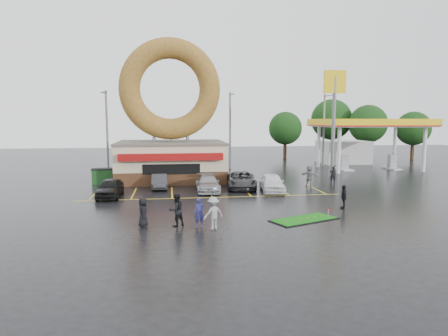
{
  "coord_description": "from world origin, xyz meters",
  "views": [
    {
      "loc": [
        -3.11,
        -25.88,
        5.78
      ],
      "look_at": [
        0.89,
        3.49,
        2.2
      ],
      "focal_mm": 32.0,
      "sensor_mm": 36.0,
      "label": 1
    }
  ],
  "objects": [
    {
      "name": "person_hoodie",
      "position": [
        -0.88,
        -5.33,
        0.87
      ],
      "size": [
        1.29,
        1.03,
        1.75
      ],
      "primitive_type": "imported",
      "rotation": [
        0.0,
        0.0,
        3.53
      ],
      "color": "gray",
      "rests_on": "ground"
    },
    {
      "name": "streetlight_right",
      "position": [
        16.0,
        21.92,
        4.78
      ],
      "size": [
        0.4,
        2.21,
        9.0
      ],
      "color": "slate",
      "rests_on": "ground"
    },
    {
      "name": "person_walker_far",
      "position": [
        11.8,
        8.94,
        0.76
      ],
      "size": [
        0.63,
        0.49,
        1.53
      ],
      "primitive_type": "imported",
      "rotation": [
        0.0,
        0.0,
        2.89
      ],
      "color": "black",
      "rests_on": "ground"
    },
    {
      "name": "ground",
      "position": [
        0.0,
        0.0,
        0.0
      ],
      "size": [
        120.0,
        120.0,
        0.0
      ],
      "primitive_type": "plane",
      "color": "black",
      "rests_on": "ground"
    },
    {
      "name": "donut_shop",
      "position": [
        -3.0,
        12.97,
        4.46
      ],
      "size": [
        10.2,
        8.7,
        13.5
      ],
      "color": "#472B19",
      "rests_on": "ground"
    },
    {
      "name": "car_dgrey",
      "position": [
        -4.04,
        8.0,
        0.61
      ],
      "size": [
        1.41,
        3.74,
        1.22
      ],
      "primitive_type": "imported",
      "rotation": [
        0.0,
        0.0,
        0.03
      ],
      "color": "#2C2C2E",
      "rests_on": "ground"
    },
    {
      "name": "streetlight_left",
      "position": [
        -10.0,
        19.92,
        4.78
      ],
      "size": [
        0.4,
        2.21,
        9.0
      ],
      "color": "slate",
      "rests_on": "ground"
    },
    {
      "name": "person_bystander",
      "position": [
        -4.61,
        -4.32,
        0.8
      ],
      "size": [
        0.6,
        0.84,
        1.61
      ],
      "primitive_type": "imported",
      "rotation": [
        0.0,
        0.0,
        1.69
      ],
      "color": "black",
      "rests_on": "ground"
    },
    {
      "name": "dumpster",
      "position": [
        -9.26,
        11.36,
        0.65
      ],
      "size": [
        1.92,
        1.38,
        1.3
      ],
      "primitive_type": "cube",
      "rotation": [
        0.0,
        0.0,
        0.11
      ],
      "color": "#1A441C",
      "rests_on": "ground"
    },
    {
      "name": "tree_far_d",
      "position": [
        14.0,
        32.0,
        4.53
      ],
      "size": [
        4.9,
        4.9,
        7.0
      ],
      "color": "#332114",
      "rests_on": "ground"
    },
    {
      "name": "tree_far_b",
      "position": [
        32.0,
        28.0,
        4.53
      ],
      "size": [
        4.9,
        4.9,
        7.0
      ],
      "color": "#332114",
      "rests_on": "ground"
    },
    {
      "name": "car_white",
      "position": [
        5.04,
        5.17,
        0.73
      ],
      "size": [
        2.17,
        4.47,
        1.47
      ],
      "primitive_type": "imported",
      "rotation": [
        0.0,
        0.0,
        -0.1
      ],
      "color": "white",
      "rests_on": "ground"
    },
    {
      "name": "car_black",
      "position": [
        -7.61,
        4.56,
        0.7
      ],
      "size": [
        1.84,
        4.2,
        1.41
      ],
      "primitive_type": "imported",
      "rotation": [
        0.0,
        0.0,
        -0.04
      ],
      "color": "black",
      "rests_on": "ground"
    },
    {
      "name": "car_grey",
      "position": [
        2.86,
        7.01,
        0.71
      ],
      "size": [
        2.96,
        5.34,
        1.41
      ],
      "primitive_type": "imported",
      "rotation": [
        0.0,
        0.0,
        -0.13
      ],
      "color": "#2C2C2E",
      "rests_on": "ground"
    },
    {
      "name": "shell_sign",
      "position": [
        13.0,
        12.0,
        7.38
      ],
      "size": [
        2.2,
        0.36,
        10.6
      ],
      "color": "slate",
      "rests_on": "ground"
    },
    {
      "name": "person_cameraman",
      "position": [
        8.12,
        -1.48,
        0.77
      ],
      "size": [
        0.67,
        0.98,
        1.55
      ],
      "primitive_type": "imported",
      "rotation": [
        0.0,
        0.0,
        -1.93
      ],
      "color": "black",
      "rests_on": "ground"
    },
    {
      "name": "person_blackjkt",
      "position": [
        -2.81,
        -4.41,
        0.89
      ],
      "size": [
        1.1,
        1.04,
        1.79
      ],
      "primitive_type": "imported",
      "rotation": [
        0.0,
        0.0,
        3.71
      ],
      "color": "black",
      "rests_on": "ground"
    },
    {
      "name": "person_walker_near",
      "position": [
        8.94,
        7.28,
        0.93
      ],
      "size": [
        1.62,
        1.6,
        1.86
      ],
      "primitive_type": "imported",
      "rotation": [
        0.0,
        0.0,
        2.37
      ],
      "color": "gray",
      "rests_on": "ground"
    },
    {
      "name": "car_silver",
      "position": [
        -0.11,
        6.04,
        0.65
      ],
      "size": [
        1.92,
        4.51,
        1.3
      ],
      "primitive_type": "imported",
      "rotation": [
        0.0,
        0.0,
        -0.02
      ],
      "color": "#96979B",
      "rests_on": "ground"
    },
    {
      "name": "streetlight_mid",
      "position": [
        4.0,
        20.92,
        4.78
      ],
      "size": [
        0.4,
        2.21,
        9.0
      ],
      "color": "slate",
      "rests_on": "ground"
    },
    {
      "name": "tree_far_a",
      "position": [
        26.0,
        30.0,
        5.18
      ],
      "size": [
        5.6,
        5.6,
        8.0
      ],
      "color": "#332114",
      "rests_on": "ground"
    },
    {
      "name": "person_blue",
      "position": [
        -1.57,
        -4.74,
        0.8
      ],
      "size": [
        0.6,
        0.41,
        1.59
      ],
      "primitive_type": "imported",
      "rotation": [
        0.0,
        0.0,
        -0.05
      ],
      "color": "navy",
      "rests_on": "ground"
    },
    {
      "name": "gas_station",
      "position": [
        20.0,
        20.94,
        3.7
      ],
      "size": [
        12.3,
        13.65,
        5.9
      ],
      "color": "silver",
      "rests_on": "ground"
    },
    {
      "name": "tree_far_c",
      "position": [
        22.0,
        34.0,
        5.84
      ],
      "size": [
        6.3,
        6.3,
        9.0
      ],
      "color": "#332114",
      "rests_on": "ground"
    },
    {
      "name": "putting_green",
      "position": [
        4.57,
        -4.06,
        0.03
      ],
      "size": [
        4.36,
        3.15,
        0.51
      ],
      "color": "black",
      "rests_on": "ground"
    }
  ]
}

